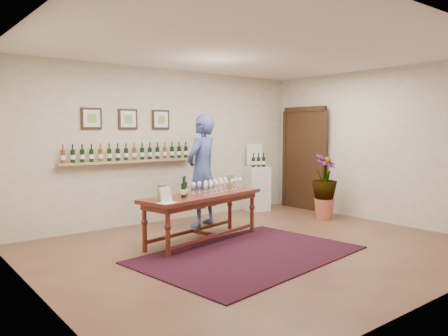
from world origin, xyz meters
TOP-DOWN VIEW (x-y plane):
  - ground at (0.00, 0.00)m, footprint 6.00×6.00m
  - room_shell at (2.11, 1.86)m, footprint 6.00×6.00m
  - rug at (-0.34, -0.19)m, footprint 3.16×2.32m
  - tasting_table at (-0.42, 0.79)m, footprint 2.16×1.07m
  - table_glasses at (-0.08, 0.90)m, footprint 1.34×0.69m
  - table_bottles at (-0.82, 0.68)m, footprint 0.32×0.24m
  - pitcher_left at (-1.22, 0.62)m, footprint 0.16×0.16m
  - pitcher_right at (0.40, 1.14)m, footprint 0.15×0.15m
  - menu_card at (-1.27, 0.43)m, footprint 0.27×0.23m
  - display_pedestal at (1.99, 2.22)m, footprint 0.56×0.56m
  - pedestal_bottles at (1.99, 2.16)m, footprint 0.33×0.16m
  - info_sign at (2.06, 2.36)m, footprint 0.36×0.11m
  - potted_plant at (2.35, 0.71)m, footprint 0.68×0.68m
  - person at (0.21, 1.69)m, footprint 0.83×0.69m

SIDE VIEW (x-z plane):
  - ground at x=0.00m, z-range 0.00..0.00m
  - rug at x=-0.34m, z-range 0.00..0.02m
  - display_pedestal at x=1.99m, z-range 0.00..0.92m
  - tasting_table at x=-0.42m, z-range 0.26..0.99m
  - potted_plant at x=2.35m, z-range 0.09..1.16m
  - table_glasses at x=-0.08m, z-range 0.73..0.91m
  - pitcher_right at x=0.40m, z-range 0.73..0.94m
  - menu_card at x=-1.27m, z-range 0.73..0.95m
  - pitcher_left at x=-1.22m, z-range 0.73..0.96m
  - table_bottles at x=-0.82m, z-range 0.73..1.04m
  - person at x=0.21m, z-range 0.00..1.96m
  - pedestal_bottles at x=1.99m, z-range 0.92..1.23m
  - room_shell at x=2.11m, z-range -1.88..4.12m
  - info_sign at x=2.06m, z-range 0.92..1.42m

